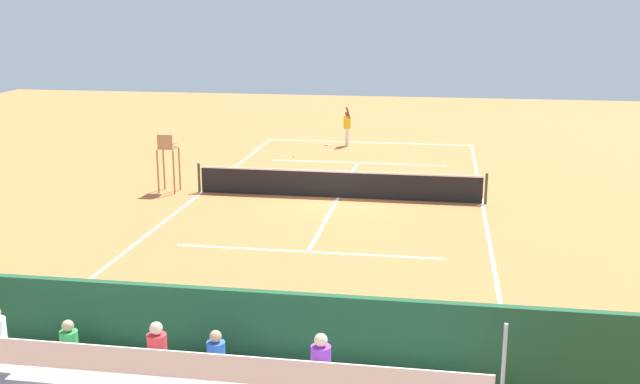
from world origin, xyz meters
TOP-DOWN VIEW (x-y plane):
  - ground_plane at (0.00, 0.00)m, footprint 60.00×60.00m
  - court_line_markings at (0.00, -0.04)m, footprint 10.10×22.20m
  - tennis_net at (0.00, 0.00)m, footprint 10.30×0.10m
  - backdrop_wall at (0.00, 14.00)m, footprint 18.00×0.16m
  - umpire_chair at (6.20, 0.16)m, footprint 0.67×0.67m
  - courtside_bench at (-1.88, 13.27)m, footprint 1.80×0.40m
  - equipment_bag at (0.18, 13.40)m, footprint 0.90×0.36m
  - tennis_player at (0.95, -9.93)m, footprint 0.45×0.56m
  - tennis_racket at (1.84, -9.95)m, footprint 0.40×0.58m
  - tennis_ball_near at (2.95, -6.83)m, footprint 0.07×0.07m

SIDE VIEW (x-z plane):
  - ground_plane at x=0.00m, z-range 0.00..0.00m
  - court_line_markings at x=0.00m, z-range 0.00..0.01m
  - tennis_racket at x=1.84m, z-range 0.00..0.03m
  - tennis_ball_near at x=2.95m, z-range 0.00..0.07m
  - equipment_bag at x=0.18m, z-range 0.00..0.36m
  - tennis_net at x=0.00m, z-range -0.03..1.04m
  - courtside_bench at x=-1.88m, z-range 0.09..1.02m
  - backdrop_wall at x=0.00m, z-range 0.00..2.00m
  - tennis_player at x=0.95m, z-range 0.05..1.98m
  - umpire_chair at x=6.20m, z-range 0.24..2.38m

